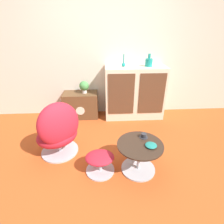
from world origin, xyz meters
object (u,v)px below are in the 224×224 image
vase_leftmost (124,64)px  teacup (144,136)px  potted_plant (84,86)px  bowl (151,145)px  sideboard (134,93)px  egg_chair (58,130)px  vase_inner_left (149,62)px  tv_console (81,105)px  ottoman (100,160)px  coffee_table (139,155)px

vase_leftmost → teacup: 1.56m
potted_plant → bowl: potted_plant is taller
sideboard → egg_chair: (-1.30, -1.15, -0.11)m
sideboard → vase_inner_left: 0.65m
tv_console → bowl: 1.95m
egg_chair → vase_inner_left: 2.06m
tv_console → teacup: (0.99, -1.45, 0.18)m
ottoman → teacup: 0.66m
egg_chair → bowl: (1.23, -0.45, 0.03)m
sideboard → bowl: 1.61m
coffee_table → potted_plant: 1.84m
vase_inner_left → ottoman: bearing=-121.5°
sideboard → bowl: bearing=-92.5°
potted_plant → bowl: (0.94, -1.65, -0.23)m
tv_console → vase_leftmost: 1.21m
potted_plant → egg_chair: bearing=-103.7°
tv_console → egg_chair: bearing=-99.5°
vase_leftmost → bowl: 1.75m
sideboard → tv_console: bearing=177.9°
tv_console → bowl: tv_console is taller
tv_console → vase_leftmost: size_ratio=3.05×
egg_chair → vase_leftmost: size_ratio=3.82×
ottoman → tv_console: bearing=103.8°
tv_console → potted_plant: (0.09, 0.00, 0.40)m
vase_inner_left → tv_console: bearing=178.5°
ottoman → bowl: 0.69m
sideboard → ottoman: sideboard is taller
sideboard → coffee_table: bearing=-97.1°
potted_plant → sideboard: bearing=-2.3°
vase_leftmost → ottoman: bearing=-106.9°
tv_console → coffee_table: size_ratio=1.17×
potted_plant → teacup: bearing=-58.4°
ottoman → egg_chair: bearing=145.9°
vase_leftmost → vase_inner_left: 0.48m
bowl → coffee_table: bearing=157.1°
egg_chair → bowl: size_ratio=6.03×
vase_inner_left → potted_plant: size_ratio=0.96×
egg_chair → bowl: 1.31m
sideboard → vase_leftmost: size_ratio=5.17×
tv_console → coffee_table: 1.83m
egg_chair → potted_plant: size_ratio=3.58×
bowl → potted_plant: bearing=119.7°
ottoman → bowl: bearing=-4.8°
coffee_table → vase_leftmost: 1.78m
sideboard → coffee_table: (-0.19, -1.55, -0.28)m
teacup → coffee_table: bearing=-117.9°
tv_console → egg_chair: 1.22m
vase_leftmost → teacup: (0.12, -1.41, -0.66)m
coffee_table → tv_console: bearing=119.7°
teacup → egg_chair: bearing=167.7°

